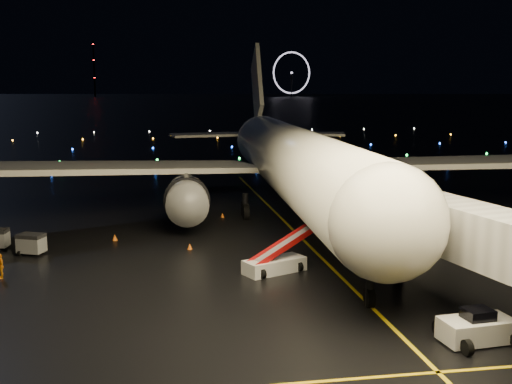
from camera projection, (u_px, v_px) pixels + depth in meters
ground at (149, 111)px, 329.17m from camera, size 2000.00×2000.00×0.00m
lane_centre at (307, 243)px, 53.95m from camera, size 0.25×80.00×0.02m
airliner at (289, 122)px, 65.21m from camera, size 69.60×66.43×18.89m
pushback_tug at (477, 326)px, 33.03m from camera, size 3.93×2.32×1.79m
belt_loader at (274, 251)px, 45.29m from camera, size 6.73×4.30×3.19m
crew_c at (0, 266)px, 44.01m from camera, size 0.83×1.10×1.74m
safety_cone_0 at (190, 246)px, 51.93m from camera, size 0.46×0.46×0.48m
safety_cone_1 at (222, 215)px, 64.44m from camera, size 0.49×0.49×0.46m
safety_cone_2 at (115, 237)px, 54.88m from camera, size 0.58×0.58×0.53m
ferris_wheel at (292, 74)px, 761.37m from camera, size 49.33×16.80×52.00m
radio_mast at (94, 69)px, 741.98m from camera, size 1.80×1.80×64.00m
taxiway_lights at (152, 145)px, 140.45m from camera, size 164.00×92.00×0.36m
baggage_cart_0 at (31, 244)px, 50.24m from camera, size 2.31×2.01×1.65m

